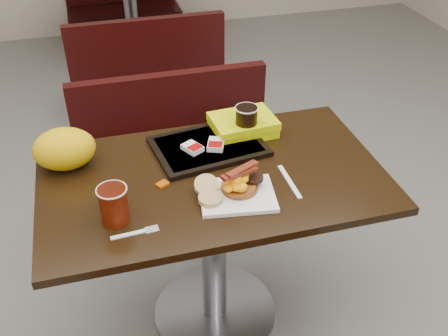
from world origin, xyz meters
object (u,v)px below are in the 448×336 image
object	(u,v)px
hashbrown_sleeve_left	(192,148)
clamshell	(243,125)
table_near	(214,252)
table_far	(132,24)
platter	(237,195)
paper_bag	(64,149)
coffee_cup_near	(114,205)
fork	(128,235)
bench_near_n	(179,157)
bench_far_s	(145,61)
hashbrown_sleeve_right	(216,144)
pancake_stack	(240,186)
coffee_cup_far	(246,121)
knife	(290,181)
tray	(209,146)

from	to	relation	value
hashbrown_sleeve_left	clamshell	xyz separation A→B (m)	(0.22, 0.10, 0.00)
table_near	table_far	distance (m)	2.60
platter	paper_bag	world-z (taller)	paper_bag
coffee_cup_near	fork	bearing A→B (deg)	-70.52
coffee_cup_near	hashbrown_sleeve_left	world-z (taller)	coffee_cup_near
hashbrown_sleeve_left	paper_bag	world-z (taller)	paper_bag
bench_near_n	clamshell	bearing A→B (deg)	-67.93
platter	coffee_cup_near	size ratio (longest dim) A/B	1.99
table_far	paper_bag	xyz separation A→B (m)	(-0.49, -2.41, 0.45)
bench_far_s	coffee_cup_near	size ratio (longest dim) A/B	8.09
coffee_cup_near	hashbrown_sleeve_right	bearing A→B (deg)	36.44
pancake_stack	clamshell	size ratio (longest dim) A/B	0.50
hashbrown_sleeve_right	clamshell	bearing A→B (deg)	58.24
coffee_cup_near	coffee_cup_far	distance (m)	0.64
pancake_stack	coffee_cup_far	xyz separation A→B (m)	(0.12, 0.32, 0.05)
paper_bag	coffee_cup_far	bearing A→B (deg)	1.42
bench_near_n	knife	size ratio (longest dim) A/B	5.24
table_near	hashbrown_sleeve_right	bearing A→B (deg)	71.18
paper_bag	pancake_stack	bearing A→B (deg)	-29.08
coffee_cup_near	clamshell	distance (m)	0.67
fork	coffee_cup_far	distance (m)	0.67
coffee_cup_far	hashbrown_sleeve_left	bearing A→B (deg)	-165.34
fork	tray	size ratio (longest dim) A/B	0.37
tray	platter	bearing A→B (deg)	-94.27
platter	knife	bearing A→B (deg)	17.66
bench_far_s	fork	xyz separation A→B (m)	(-0.32, -2.13, 0.39)
hashbrown_sleeve_left	bench_near_n	bearing A→B (deg)	56.89
table_near	platter	bearing A→B (deg)	-71.22
bench_far_s	pancake_stack	bearing A→B (deg)	-88.23
tray	hashbrown_sleeve_right	xyz separation A→B (m)	(0.02, -0.02, 0.02)
fork	pancake_stack	bearing A→B (deg)	11.90
fork	bench_far_s	bearing A→B (deg)	77.38
coffee_cup_far	clamshell	world-z (taller)	coffee_cup_far
knife	clamshell	xyz separation A→B (m)	(-0.06, 0.35, 0.03)
table_near	tray	bearing A→B (deg)	80.94
bench_near_n	platter	distance (m)	0.93
bench_far_s	fork	distance (m)	2.19
table_far	platter	bearing A→B (deg)	-89.00
hashbrown_sleeve_left	hashbrown_sleeve_right	xyz separation A→B (m)	(0.09, -0.00, 0.00)
table_near	knife	world-z (taller)	knife
tray	hashbrown_sleeve_right	distance (m)	0.04
table_near	tray	xyz separation A→B (m)	(0.03, 0.17, 0.38)
knife	hashbrown_sleeve_left	world-z (taller)	hashbrown_sleeve_left
fork	hashbrown_sleeve_left	world-z (taller)	hashbrown_sleeve_left
pancake_stack	paper_bag	distance (m)	0.63
coffee_cup_near	tray	size ratio (longest dim) A/B	0.31
pancake_stack	platter	bearing A→B (deg)	-123.68
fork	hashbrown_sleeve_right	world-z (taller)	hashbrown_sleeve_right
table_far	bench_far_s	size ratio (longest dim) A/B	1.20
coffee_cup_near	hashbrown_sleeve_right	distance (m)	0.50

